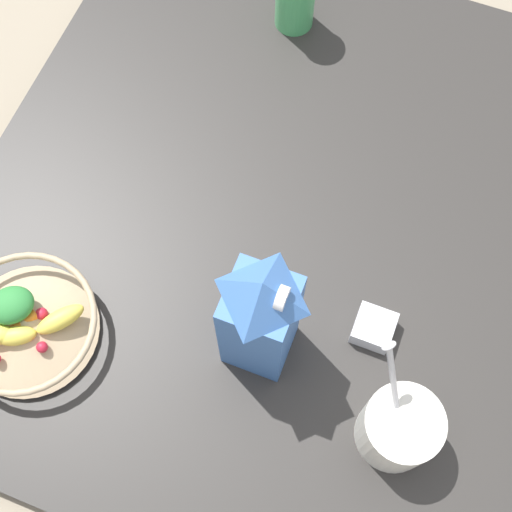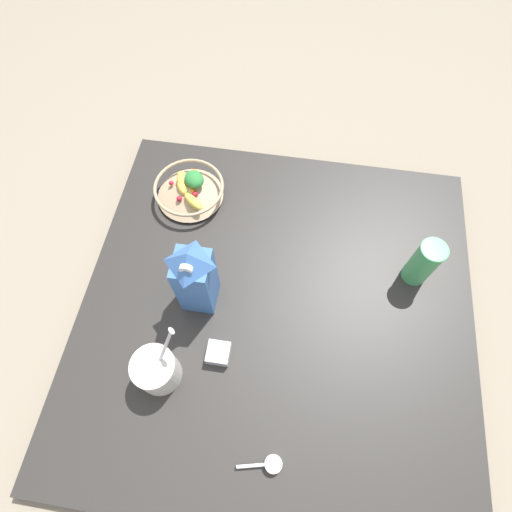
{
  "view_description": "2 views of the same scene",
  "coord_description": "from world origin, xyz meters",
  "px_view_note": "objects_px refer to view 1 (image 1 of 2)",
  "views": [
    {
      "loc": [
        -0.47,
        -0.09,
        1.06
      ],
      "look_at": [
        -0.1,
        0.05,
        0.09
      ],
      "focal_mm": 50.0,
      "sensor_mm": 36.0,
      "label": 1
    },
    {
      "loc": [
        0.0,
        -0.37,
        1.07
      ],
      "look_at": [
        -0.07,
        0.1,
        0.13
      ],
      "focal_mm": 28.0,
      "sensor_mm": 36.0,
      "label": 2
    }
  ],
  "objects_px": {
    "spice_jar": "(373,328)",
    "milk_carton": "(262,318)",
    "yogurt_tub": "(399,428)",
    "fruit_bowl": "(25,325)"
  },
  "relations": [
    {
      "from": "fruit_bowl",
      "to": "spice_jar",
      "type": "bearing_deg",
      "value": -68.94
    },
    {
      "from": "milk_carton",
      "to": "spice_jar",
      "type": "distance_m",
      "value": 0.2
    },
    {
      "from": "spice_jar",
      "to": "milk_carton",
      "type": "bearing_deg",
      "value": 118.04
    },
    {
      "from": "fruit_bowl",
      "to": "spice_jar",
      "type": "distance_m",
      "value": 0.51
    },
    {
      "from": "fruit_bowl",
      "to": "milk_carton",
      "type": "height_order",
      "value": "milk_carton"
    },
    {
      "from": "yogurt_tub",
      "to": "spice_jar",
      "type": "height_order",
      "value": "yogurt_tub"
    },
    {
      "from": "fruit_bowl",
      "to": "yogurt_tub",
      "type": "bearing_deg",
      "value": -84.95
    },
    {
      "from": "fruit_bowl",
      "to": "milk_carton",
      "type": "distance_m",
      "value": 0.35
    },
    {
      "from": "fruit_bowl",
      "to": "yogurt_tub",
      "type": "height_order",
      "value": "yogurt_tub"
    },
    {
      "from": "fruit_bowl",
      "to": "spice_jar",
      "type": "height_order",
      "value": "fruit_bowl"
    }
  ]
}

